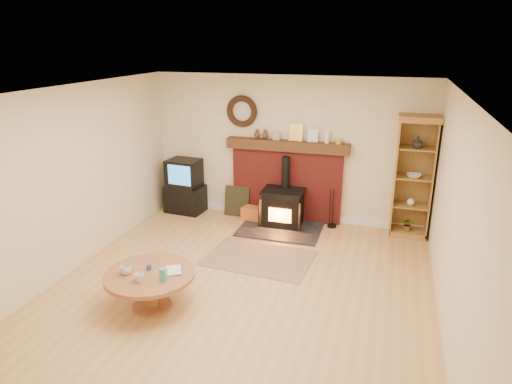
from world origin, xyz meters
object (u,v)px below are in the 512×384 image
(wood_stove, at_px, (283,209))
(coffee_table, at_px, (150,279))
(tv_unit, at_px, (185,187))
(curio_cabinet, at_px, (413,177))

(wood_stove, height_order, coffee_table, wood_stove)
(tv_unit, bearing_deg, curio_cabinet, 1.23)
(wood_stove, bearing_deg, curio_cabinet, 7.67)
(wood_stove, bearing_deg, coffee_table, -108.03)
(tv_unit, distance_m, curio_cabinet, 4.14)
(wood_stove, height_order, tv_unit, wood_stove)
(tv_unit, height_order, curio_cabinet, curio_cabinet)
(wood_stove, relative_size, coffee_table, 1.26)
(coffee_table, bearing_deg, tv_unit, 107.70)
(wood_stove, xyz_separation_m, tv_unit, (-1.97, 0.20, 0.17))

